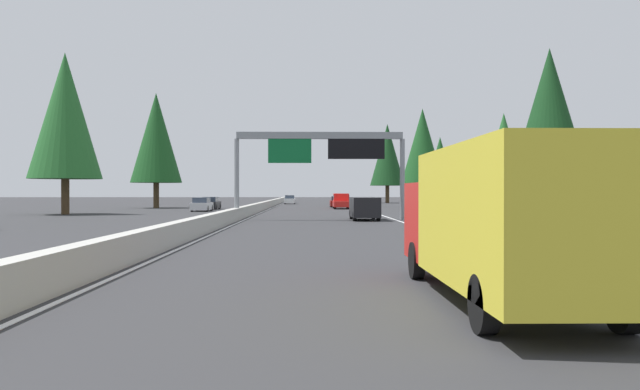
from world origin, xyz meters
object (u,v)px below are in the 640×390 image
sign_gantry_overhead (322,150)px  conifer_right_far (422,147)px  sedan_mid_center (290,200)px  oncoming_far (202,205)px  conifer_left_near (65,116)px  conifer_right_foreground (549,122)px  minivan_near_right (364,207)px  conifer_right_near (504,154)px  oncoming_near (211,204)px  box_truck_near_center (500,219)px  conifer_right_mid (440,165)px  pickup_mid_left (341,201)px  conifer_right_distant (387,155)px  conifer_left_mid (156,138)px  sedan_far_left (337,202)px

sign_gantry_overhead → conifer_right_far: bearing=-21.1°
sedan_mid_center → oncoming_far: same height
sign_gantry_overhead → conifer_right_far: conifer_right_far is taller
oncoming_far → conifer_left_near: (-8.85, 11.04, 8.44)m
conifer_right_foreground → conifer_right_far: size_ratio=0.68×
minivan_near_right → conifer_right_near: size_ratio=0.57×
sedan_mid_center → oncoming_near: (-30.59, 8.38, 0.00)m
sign_gantry_overhead → box_truck_near_center: sign_gantry_overhead is taller
sign_gantry_overhead → conifer_right_mid: bearing=-27.4°
pickup_mid_left → conifer_right_distant: 39.03m
sedan_mid_center → oncoming_far: size_ratio=1.00×
pickup_mid_left → conifer_right_mid: bearing=-93.4°
conifer_right_near → conifer_right_mid: size_ratio=1.01×
box_truck_near_center → conifer_right_mid: 63.81m
sign_gantry_overhead → minivan_near_right: sign_gantry_overhead is taller
sign_gantry_overhead → sedan_mid_center: bearing=4.2°
oncoming_far → conifer_left_mid: bearing=-147.7°
conifer_right_distant → minivan_near_right: bearing=171.3°
sedan_mid_center → conifer_right_far: size_ratio=0.33×
sedan_far_left → conifer_right_mid: conifer_right_mid is taller
sign_gantry_overhead → oncoming_near: (27.45, 12.65, -4.52)m
conifer_right_near → conifer_left_mid: (26.53, 36.21, 3.59)m
box_truck_near_center → conifer_right_distant: bearing=-6.0°
conifer_right_near → conifer_right_mid: bearing=1.8°
box_truck_near_center → conifer_right_distant: 100.84m
box_truck_near_center → sedan_mid_center: size_ratio=1.93×
conifer_left_near → minivan_near_right: bearing=-113.6°
conifer_right_foreground → conifer_right_mid: size_ratio=1.03×
conifer_right_distant → conifer_left_near: 66.01m
conifer_right_near → oncoming_far: bearing=63.9°
conifer_right_near → pickup_mid_left: bearing=29.0°
oncoming_far → conifer_right_distant: (45.91, -25.81, 8.11)m
box_truck_near_center → pickup_mid_left: 63.23m
minivan_near_right → conifer_right_mid: size_ratio=0.57×
conifer_right_foreground → conifer_right_distant: (82.39, -2.65, 3.29)m
oncoming_near → conifer_right_foreground: size_ratio=0.49×
conifer_right_distant → sign_gantry_overhead: bearing=168.7°
conifer_right_mid → pickup_mid_left: bearing=86.6°
sedan_mid_center → conifer_right_mid: bearing=-146.6°
minivan_near_right → conifer_right_near: (6.72, -12.53, 4.41)m
minivan_near_right → pickup_mid_left: pickup_mid_left is taller
sedan_mid_center → conifer_right_distant: conifer_right_distant is taller
sign_gantry_overhead → sedan_far_left: bearing=-4.2°
conifer_right_near → conifer_left_mid: bearing=53.8°
box_truck_near_center → conifer_right_distant: (100.03, -10.56, 7.18)m
sedan_mid_center → conifer_left_near: size_ratio=0.29×
box_truck_near_center → pickup_mid_left: box_truck_near_center is taller
pickup_mid_left → conifer_left_near: bearing=124.1°
conifer_right_distant → conifer_left_near: size_ratio=0.96×
pickup_mid_left → oncoming_far: (-9.10, 15.46, -0.23)m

